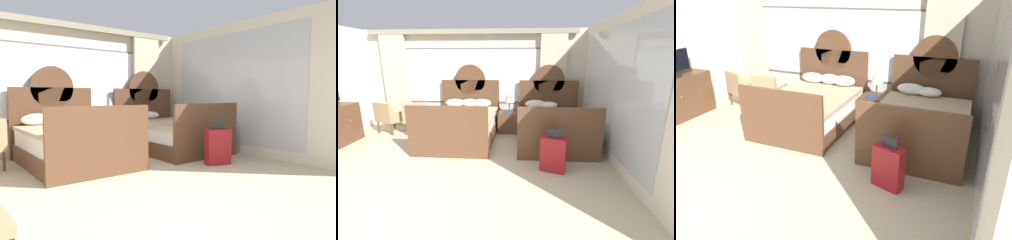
% 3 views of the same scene
% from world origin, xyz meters
% --- Properties ---
extents(ground_plane, '(24.00, 24.00, 0.00)m').
position_xyz_m(ground_plane, '(0.00, 0.00, 0.00)').
color(ground_plane, '#BCAD8E').
extents(wall_back_window, '(6.13, 0.22, 2.70)m').
position_xyz_m(wall_back_window, '(0.00, 4.10, 1.40)').
color(wall_back_window, beige).
rests_on(wall_back_window, ground_plane).
extents(wall_right_mirror, '(0.08, 4.70, 2.70)m').
position_xyz_m(wall_right_mirror, '(3.10, 1.78, 1.35)').
color(wall_right_mirror, beige).
rests_on(wall_right_mirror, ground_plane).
extents(bed_near_window, '(1.60, 2.21, 1.78)m').
position_xyz_m(bed_near_window, '(-0.06, 2.96, 0.38)').
color(bed_near_window, brown).
rests_on(bed_near_window, ground_plane).
extents(bed_near_mirror, '(1.60, 2.21, 1.78)m').
position_xyz_m(bed_near_mirror, '(2.09, 2.95, 0.38)').
color(bed_near_mirror, brown).
rests_on(bed_near_mirror, ground_plane).
extents(nightstand_between_beds, '(0.52, 0.54, 0.56)m').
position_xyz_m(nightstand_between_beds, '(1.02, 3.61, 0.28)').
color(nightstand_between_beds, brown).
rests_on(nightstand_between_beds, ground_plane).
extents(table_lamp_on_nightstand, '(0.27, 0.27, 0.59)m').
position_xyz_m(table_lamp_on_nightstand, '(1.04, 3.68, 0.97)').
color(table_lamp_on_nightstand, brown).
rests_on(table_lamp_on_nightstand, nightstand_between_beds).
extents(book_on_nightstand, '(0.18, 0.26, 0.03)m').
position_xyz_m(book_on_nightstand, '(1.00, 3.51, 0.57)').
color(book_on_nightstand, navy).
rests_on(book_on_nightstand, nightstand_between_beds).
extents(suitcase_on_floor, '(0.47, 0.31, 0.77)m').
position_xyz_m(suitcase_on_floor, '(1.94, 1.40, 0.31)').
color(suitcase_on_floor, maroon).
rests_on(suitcase_on_floor, ground_plane).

